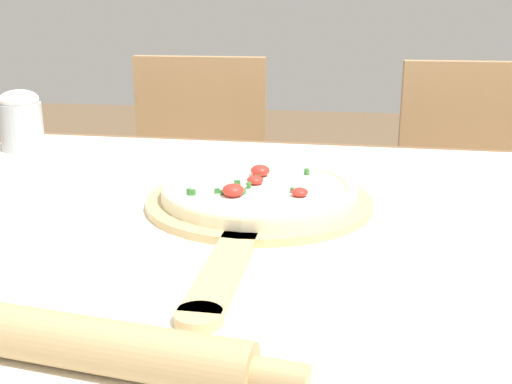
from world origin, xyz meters
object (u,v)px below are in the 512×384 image
at_px(pizza_peel, 256,207).
at_px(rolling_pin, 72,341).
at_px(pizza, 259,189).
at_px(chair_left, 196,192).
at_px(flour_cup, 21,120).
at_px(chair_right, 470,206).

distance_m(pizza_peel, rolling_pin, 0.44).
distance_m(pizza, chair_left, 0.89).
distance_m(rolling_pin, chair_left, 1.30).
bearing_deg(pizza_peel, flour_cup, 151.02).
bearing_deg(chair_right, pizza_peel, -121.29).
distance_m(pizza_peel, pizza, 0.03).
bearing_deg(pizza, chair_left, 111.62).
bearing_deg(rolling_pin, pizza, 79.00).
height_order(chair_left, chair_right, same).
xyz_separation_m(pizza, rolling_pin, (-0.09, -0.45, -0.00)).
bearing_deg(chair_right, chair_left, 177.13).
height_order(pizza, chair_right, chair_right).
bearing_deg(chair_right, flour_cup, -154.53).
distance_m(chair_left, chair_right, 0.76).
height_order(pizza, rolling_pin, pizza).
distance_m(rolling_pin, chair_right, 1.38).
bearing_deg(flour_cup, rolling_pin, -58.54).
bearing_deg(pizza_peel, rolling_pin, -101.67).
xyz_separation_m(pizza, chair_left, (-0.31, 0.79, -0.27)).
bearing_deg(pizza, flour_cup, 153.24).
height_order(pizza_peel, chair_left, chair_left).
relative_size(chair_left, flour_cup, 7.31).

